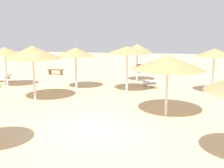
% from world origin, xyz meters
% --- Properties ---
extents(ground_plane, '(80.00, 80.00, 0.00)m').
position_xyz_m(ground_plane, '(0.00, 0.00, 0.00)').
color(ground_plane, '#DBBA8C').
extents(parasol_0, '(2.24, 2.24, 2.88)m').
position_xyz_m(parasol_0, '(0.52, 10.33, 2.53)').
color(parasol_0, silver).
rests_on(parasol_0, ground).
extents(parasol_2, '(2.45, 2.45, 2.75)m').
position_xyz_m(parasol_2, '(-8.16, 6.66, 2.46)').
color(parasol_2, silver).
rests_on(parasol_2, ground).
extents(parasol_4, '(3.18, 3.18, 2.71)m').
position_xyz_m(parasol_4, '(2.62, 2.18, 2.40)').
color(parasol_4, silver).
rests_on(parasol_4, ground).
extents(parasol_5, '(2.37, 2.37, 2.77)m').
position_xyz_m(parasol_5, '(5.42, 7.03, 2.52)').
color(parasol_5, silver).
rests_on(parasol_5, ground).
extents(parasol_6, '(2.66, 2.66, 2.88)m').
position_xyz_m(parasol_6, '(0.23, 6.63, 2.64)').
color(parasol_6, silver).
rests_on(parasol_6, ground).
extents(parasol_7, '(2.50, 2.50, 2.75)m').
position_xyz_m(parasol_7, '(-3.21, 6.96, 2.45)').
color(parasol_7, silver).
rests_on(parasol_7, ground).
extents(parasol_8, '(3.02, 3.02, 3.00)m').
position_xyz_m(parasol_8, '(-4.48, 3.61, 2.64)').
color(parasol_8, silver).
rests_on(parasol_8, ground).
extents(lounger_0, '(1.22, 2.01, 0.64)m').
position_xyz_m(lounger_0, '(1.59, 8.45, 0.31)').
color(lounger_0, white).
rests_on(lounger_0, ground).
extents(lounger_2, '(1.97, 0.85, 0.63)m').
position_xyz_m(lounger_2, '(-9.79, 8.23, 0.31)').
color(lounger_2, white).
rests_on(lounger_2, ground).
extents(bench_0, '(1.50, 0.42, 0.49)m').
position_xyz_m(bench_0, '(-7.05, 12.36, 0.35)').
color(bench_0, brown).
rests_on(bench_0, ground).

